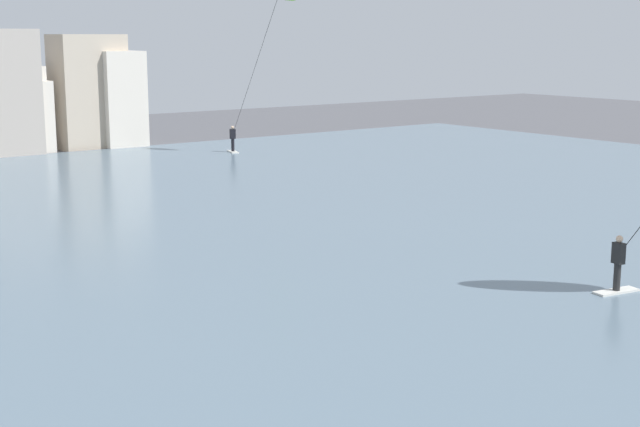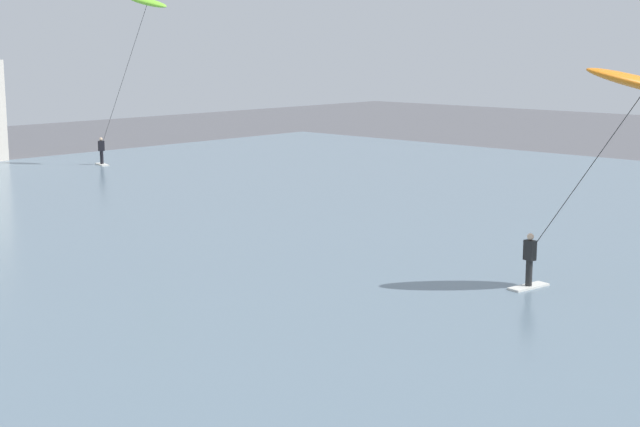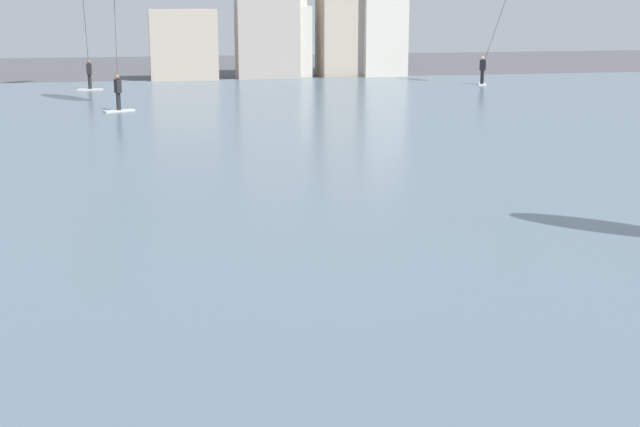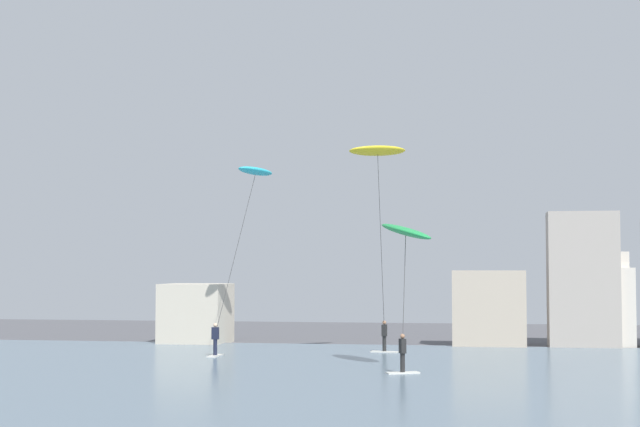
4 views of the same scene
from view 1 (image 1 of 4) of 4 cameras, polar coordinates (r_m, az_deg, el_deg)
The scene contains 2 objects.
water_bay at distance 32.38m, azimuth -14.55°, elevation -2.22°, with size 84.00×52.00×0.10m, color slate.
kitesurfer_lime at distance 55.95m, azimuth -3.08°, elevation 12.02°, with size 2.89×4.87×10.06m.
Camera 1 is at (-11.80, 1.03, 7.24)m, focal length 51.53 mm.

